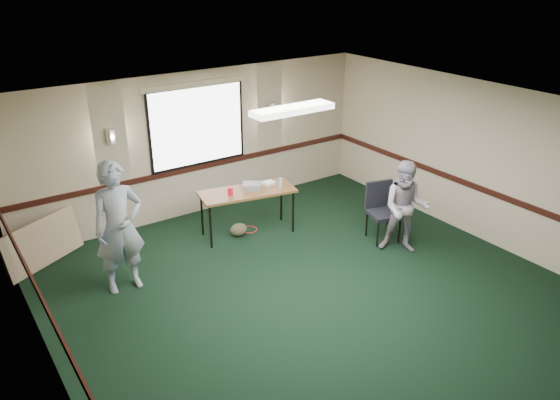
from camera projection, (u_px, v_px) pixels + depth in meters
ground at (332, 309)px, 7.64m from camera, size 8.00×8.00×0.00m
room_shell at (251, 161)px, 8.60m from camera, size 8.00×8.02×8.00m
folding_table at (247, 194)px, 9.45m from camera, size 1.74×0.96×0.82m
projector at (252, 186)px, 9.48m from camera, size 0.40×0.38×0.10m
game_console at (268, 183)px, 9.68m from camera, size 0.21×0.18×0.05m
red_cup at (230, 191)px, 9.23m from camera, size 0.09×0.09×0.13m
water_bottle at (280, 183)px, 9.51m from camera, size 0.06×0.06×0.18m
duffel_bag at (239, 230)px, 9.63m from camera, size 0.37×0.31×0.22m
cable_coil at (249, 230)px, 9.87m from camera, size 0.31×0.31×0.01m
folded_table at (43, 243)px, 8.66m from camera, size 1.35×0.88×0.73m
conference_chair at (382, 206)px, 9.39m from camera, size 0.61×0.63×1.01m
person_left at (119, 228)px, 7.76m from camera, size 0.73×0.49×1.98m
person_right at (406, 208)px, 8.86m from camera, size 0.97×0.97×1.58m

